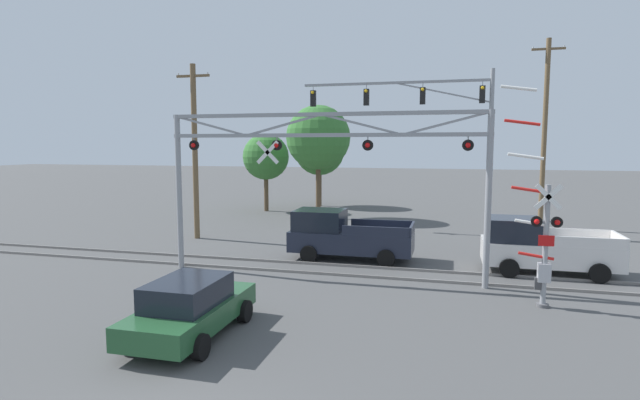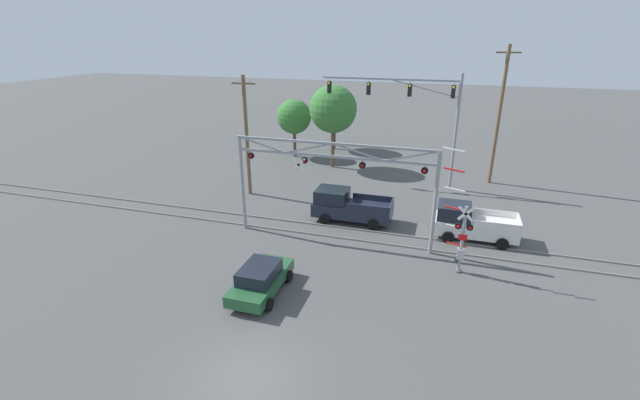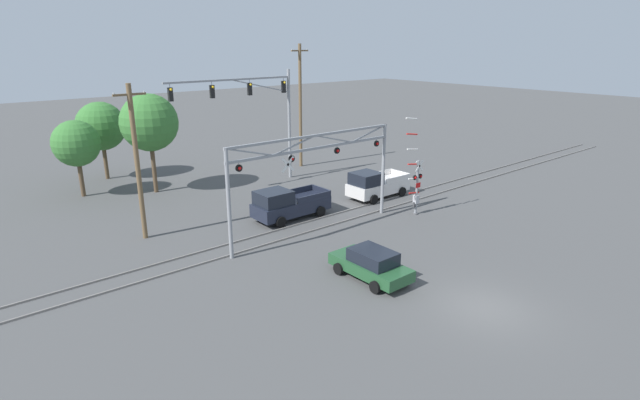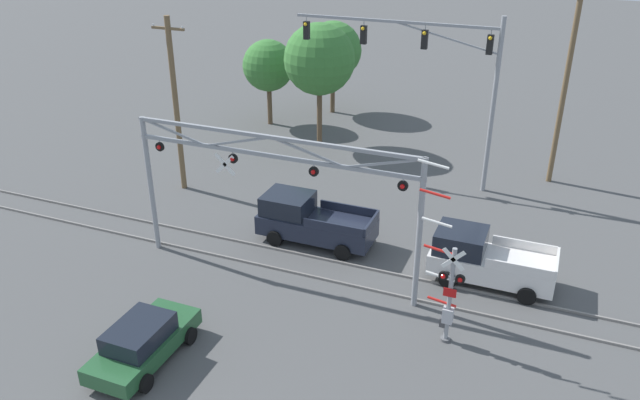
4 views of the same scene
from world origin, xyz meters
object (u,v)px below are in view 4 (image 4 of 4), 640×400
Objects in this scene: traffic_signal_span at (443,68)px; background_tree_beyond_span at (268,66)px; sedan_waiting at (143,341)px; background_tree_far_left_verge at (319,59)px; background_tree_far_right_verge at (333,50)px; utility_pole_left at (176,104)px; crossing_gantry at (273,178)px; crossing_signal_mast at (447,290)px; pickup_truck_following at (484,259)px; utility_pole_right at (566,80)px; pickup_truck_lead at (310,220)px.

traffic_signal_span is 1.87× the size of background_tree_beyond_span.
background_tree_far_left_verge is at bearing 96.06° from sedan_waiting.
background_tree_far_left_verge is at bearing -76.01° from background_tree_far_right_verge.
background_tree_far_right_verge is (2.63, 15.12, -0.18)m from utility_pole_left.
background_tree_far_left_verge reaches higher than crossing_gantry.
pickup_truck_following is (0.70, 4.32, -1.08)m from crossing_signal_mast.
utility_pole_right reaches higher than background_tree_far_left_verge.
pickup_truck_lead is at bearing -57.54° from background_tree_beyond_span.
pickup_truck_lead reaches higher than sedan_waiting.
background_tree_beyond_span is (-15.79, 18.56, 1.91)m from crossing_signal_mast.
crossing_signal_mast is 26.03m from background_tree_far_right_verge.
utility_pole_left is (-6.45, 12.22, 3.85)m from sedan_waiting.
background_tree_beyond_span is at bearing 91.95° from utility_pole_left.
crossing_signal_mast is 0.74× the size of utility_pole_left.
background_tree_far_right_verge reaches higher than crossing_gantry.
utility_pole_right is (11.47, 20.42, 4.83)m from sedan_waiting.
background_tree_far_right_verge is at bearing 103.99° from background_tree_far_left_verge.
crossing_signal_mast is 1.37× the size of pickup_truck_following.
background_tree_far_right_verge is at bearing 126.45° from pickup_truck_following.
utility_pole_left reaches higher than crossing_gantry.
utility_pole_right is at bearing -2.08° from background_tree_far_left_verge.
utility_pole_right is at bearing 23.91° from traffic_signal_span.
pickup_truck_following is at bearing -99.11° from utility_pole_right.
pickup_truck_lead is 7.71m from pickup_truck_following.
utility_pole_left is (-16.10, 3.12, 3.61)m from pickup_truck_following.
sedan_waiting is 0.74× the size of background_tree_beyond_span.
crossing_signal_mast is 0.88× the size of background_tree_far_left_verge.
utility_pole_right is 13.70m from background_tree_far_left_verge.
sedan_waiting is 0.39× the size of utility_pole_right.
traffic_signal_span is 0.98× the size of utility_pole_right.
sedan_waiting is 21.53m from background_tree_far_left_verge.
pickup_truck_lead is 15.18m from utility_pole_right.
pickup_truck_following is 0.44× the size of utility_pole_right.
background_tree_far_right_verge is at bearing 97.95° from sedan_waiting.
crossing_gantry is 17.09m from utility_pole_right.
background_tree_far_left_verge is (-7.89, 3.07, -0.92)m from traffic_signal_span.
pickup_truck_lead is 1.23× the size of sedan_waiting.
traffic_signal_span is 1.19× the size of utility_pole_left.
background_tree_far_left_verge reaches higher than sedan_waiting.
crossing_gantry is 4.54m from pickup_truck_lead.
crossing_signal_mast is 4.51m from pickup_truck_following.
pickup_truck_following is 13.27m from sedan_waiting.
crossing_signal_mast is at bearing -75.92° from traffic_signal_span.
crossing_signal_mast is 24.44m from background_tree_beyond_span.
background_tree_beyond_span is 5.38m from background_tree_far_left_verge.
crossing_signal_mast is 0.62× the size of traffic_signal_span.
utility_pole_right is (17.92, 8.21, 0.99)m from utility_pole_left.
sedan_waiting is at bearing -119.31° from utility_pole_right.
traffic_signal_span reaches higher than utility_pole_left.
background_tree_beyond_span is 5.02m from background_tree_far_right_verge.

